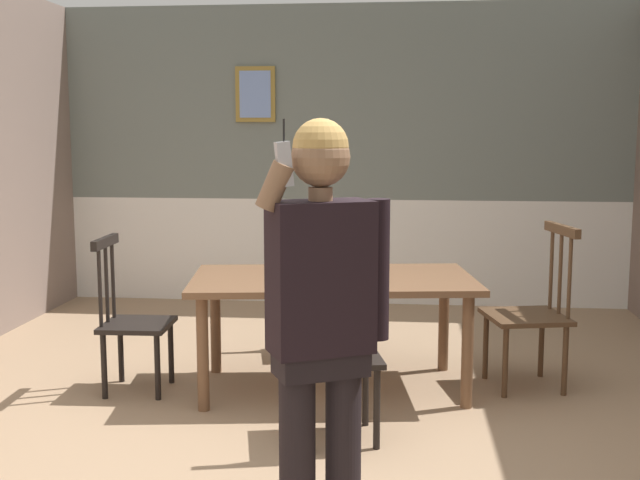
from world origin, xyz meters
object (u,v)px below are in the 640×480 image
dining_table (333,289)px  chair_at_table_head (131,319)px  chair_near_window (532,311)px  chair_by_doorway (341,357)px  chair_opposite_corner (327,289)px  person_figure (322,312)px

dining_table → chair_at_table_head: (-1.26, -0.17, -0.18)m
chair_near_window → chair_by_doorway: bearing=119.9°
chair_opposite_corner → person_figure: size_ratio=0.58×
person_figure → dining_table: bearing=-112.1°
chair_near_window → person_figure: 2.47m
dining_table → chair_opposite_corner: size_ratio=1.93×
chair_by_doorway → chair_opposite_corner: bearing=85.4°
dining_table → chair_by_doorway: bearing=-82.0°
chair_near_window → chair_at_table_head: bearing=85.5°
chair_near_window → dining_table: bearing=85.7°
chair_opposite_corner → chair_near_window: bearing=141.5°
chair_by_doorway → chair_at_table_head: 1.54m
dining_table → chair_near_window: bearing=7.9°
dining_table → chair_opposite_corner: (-0.12, 0.85, -0.17)m
chair_at_table_head → chair_opposite_corner: bearing=129.5°
chair_opposite_corner → person_figure: 2.89m
chair_by_doorway → person_figure: size_ratio=0.55×
chair_by_doorway → chair_at_table_head: (-1.38, 0.69, -0.00)m
dining_table → person_figure: (0.14, -1.98, 0.32)m
person_figure → chair_by_doorway: bearing=-115.2°
chair_by_doorway → person_figure: bearing=-101.8°
chair_at_table_head → person_figure: bearing=35.0°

